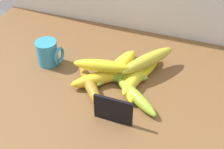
{
  "coord_description": "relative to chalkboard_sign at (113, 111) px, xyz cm",
  "views": [
    {
      "loc": [
        27.3,
        -62.73,
        68.32
      ],
      "look_at": [
        3.91,
        3.46,
        8.0
      ],
      "focal_mm": 48.8,
      "sensor_mm": 36.0,
      "label": 1
    }
  ],
  "objects": [
    {
      "name": "banana_9",
      "position": [
        -8.35,
        14.59,
        2.25
      ],
      "size": [
        18.36,
        7.05,
        3.85
      ],
      "primitive_type": "ellipsoid",
      "rotation": [
        0.0,
        0.0,
        3.32
      ],
      "color": "yellow",
      "rests_on": "banana_4"
    },
    {
      "name": "banana_7",
      "position": [
        3.71,
        9.66,
        -2.09
      ],
      "size": [
        17.11,
        14.21,
        3.53
      ],
      "primitive_type": "ellipsoid",
      "rotation": [
        0.0,
        0.0,
        5.63
      ],
      "color": "#97BE2F",
      "rests_on": "counter_top"
    },
    {
      "name": "banana_5",
      "position": [
        -10.9,
        9.34,
        -2.07
      ],
      "size": [
        15.69,
        17.9,
        3.58
      ],
      "primitive_type": "ellipsoid",
      "rotation": [
        0.0,
        0.0,
        2.26
      ],
      "color": "#A27823",
      "rests_on": "counter_top"
    },
    {
      "name": "chalkboard_sign",
      "position": [
        0.0,
        0.0,
        0.0
      ],
      "size": [
        11.0,
        1.8,
        8.4
      ],
      "color": "black",
      "rests_on": "counter_top"
    },
    {
      "name": "counter_top",
      "position": [
        -8.83,
        9.47,
        -5.36
      ],
      "size": [
        110.0,
        76.0,
        3.0
      ],
      "primitive_type": "cube",
      "color": "brown",
      "rests_on": "ground"
    },
    {
      "name": "banana_10",
      "position": [
        3.65,
        22.87,
        1.58
      ],
      "size": [
        15.49,
        19.64,
        4.27
      ],
      "primitive_type": "ellipsoid",
      "rotation": [
        0.0,
        0.0,
        0.96
      ],
      "color": "gold",
      "rests_on": "banana_1"
    },
    {
      "name": "banana_4",
      "position": [
        -8.95,
        13.42,
        -1.77
      ],
      "size": [
        17.62,
        15.82,
        4.18
      ],
      "primitive_type": "ellipsoid",
      "rotation": [
        0.0,
        0.0,
        3.84
      ],
      "color": "yellow",
      "rests_on": "counter_top"
    },
    {
      "name": "banana_3",
      "position": [
        -4.22,
        22.73,
        -1.91
      ],
      "size": [
        6.46,
        16.26,
        3.9
      ],
      "primitive_type": "ellipsoid",
      "rotation": [
        0.0,
        0.0,
        1.4
      ],
      "color": "yellow",
      "rests_on": "counter_top"
    },
    {
      "name": "banana_8",
      "position": [
        -3.97,
        16.16,
        -2.11
      ],
      "size": [
        19.21,
        8.48,
        3.49
      ],
      "primitive_type": "ellipsoid",
      "rotation": [
        0.0,
        0.0,
        0.27
      ],
      "color": "#92A937",
      "rests_on": "counter_top"
    },
    {
      "name": "banana_1",
      "position": [
        3.67,
        22.54,
        -2.21
      ],
      "size": [
        7.47,
        17.22,
        3.3
      ],
      "primitive_type": "ellipsoid",
      "rotation": [
        0.0,
        0.0,
        1.32
      ],
      "color": "yellow",
      "rests_on": "counter_top"
    },
    {
      "name": "banana_2",
      "position": [
        -6.63,
        20.18,
        -2.23
      ],
      "size": [
        7.59,
        21.1,
        3.26
      ],
      "primitive_type": "ellipsoid",
      "rotation": [
        0.0,
        0.0,
        4.5
      ],
      "color": "#AAC034",
      "rests_on": "counter_top"
    },
    {
      "name": "coffee_mug",
      "position": [
        -29.16,
        17.06,
        0.44
      ],
      "size": [
        8.55,
        7.05,
        8.6
      ],
      "color": "teal",
      "rests_on": "counter_top"
    },
    {
      "name": "banana_6",
      "position": [
        1.22,
        17.42,
        -1.73
      ],
      "size": [
        5.88,
        18.66,
        4.25
      ],
      "primitive_type": "ellipsoid",
      "rotation": [
        0.0,
        0.0,
        1.48
      ],
      "color": "yellow",
      "rests_on": "counter_top"
    },
    {
      "name": "banana_0",
      "position": [
        0.05,
        13.97,
        -2.18
      ],
      "size": [
        9.62,
        16.41,
        3.36
      ],
      "primitive_type": "ellipsoid",
      "rotation": [
        0.0,
        0.0,
        1.98
      ],
      "color": "yellow",
      "rests_on": "counter_top"
    }
  ]
}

